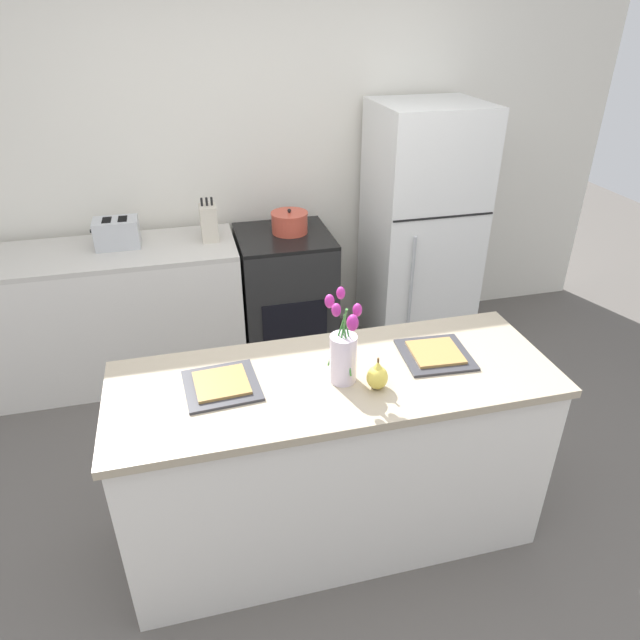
{
  "coord_description": "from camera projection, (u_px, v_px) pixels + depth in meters",
  "views": [
    {
      "loc": [
        -0.52,
        -1.81,
        2.2
      ],
      "look_at": [
        0.0,
        0.25,
        1.0
      ],
      "focal_mm": 32.0,
      "sensor_mm": 36.0,
      "label": 1
    }
  ],
  "objects": [
    {
      "name": "ground_plane",
      "position": [
        333.0,
        528.0,
        2.72
      ],
      "size": [
        10.0,
        10.0,
        0.0
      ],
      "primitive_type": "plane",
      "color": "#59544F"
    },
    {
      "name": "back_wall",
      "position": [
        255.0,
        147.0,
        3.75
      ],
      "size": [
        5.2,
        0.08,
        2.7
      ],
      "color": "silver",
      "rests_on": "ground_plane"
    },
    {
      "name": "kitchen_island",
      "position": [
        334.0,
        458.0,
        2.5
      ],
      "size": [
        1.8,
        0.66,
        0.88
      ],
      "color": "silver",
      "rests_on": "ground_plane"
    },
    {
      "name": "back_counter",
      "position": [
        107.0,
        316.0,
        3.63
      ],
      "size": [
        1.68,
        0.6,
        0.88
      ],
      "color": "silver",
      "rests_on": "ground_plane"
    },
    {
      "name": "stove_range",
      "position": [
        286.0,
        296.0,
        3.87
      ],
      "size": [
        0.6,
        0.61,
        0.88
      ],
      "color": "black",
      "rests_on": "ground_plane"
    },
    {
      "name": "refrigerator",
      "position": [
        420.0,
        230.0,
        3.89
      ],
      "size": [
        0.68,
        0.67,
        1.65
      ],
      "color": "white",
      "rests_on": "ground_plane"
    },
    {
      "name": "flower_vase",
      "position": [
        343.0,
        351.0,
        2.19
      ],
      "size": [
        0.13,
        0.16,
        0.38
      ],
      "color": "silver",
      "rests_on": "kitchen_island"
    },
    {
      "name": "pear_figurine",
      "position": [
        377.0,
        376.0,
        2.19
      ],
      "size": [
        0.08,
        0.08,
        0.14
      ],
      "color": "#E5CC4C",
      "rests_on": "kitchen_island"
    },
    {
      "name": "plate_setting_left",
      "position": [
        222.0,
        385.0,
        2.22
      ],
      "size": [
        0.3,
        0.3,
        0.02
      ],
      "color": "#333338",
      "rests_on": "kitchen_island"
    },
    {
      "name": "plate_setting_right",
      "position": [
        435.0,
        354.0,
        2.41
      ],
      "size": [
        0.3,
        0.3,
        0.02
      ],
      "color": "#333338",
      "rests_on": "kitchen_island"
    },
    {
      "name": "toaster",
      "position": [
        117.0,
        233.0,
        3.44
      ],
      "size": [
        0.28,
        0.18,
        0.17
      ],
      "color": "#B7BABC",
      "rests_on": "back_counter"
    },
    {
      "name": "cooking_pot",
      "position": [
        290.0,
        222.0,
        3.66
      ],
      "size": [
        0.24,
        0.24,
        0.16
      ],
      "color": "#CC4C38",
      "rests_on": "stove_range"
    },
    {
      "name": "knife_block",
      "position": [
        209.0,
        223.0,
        3.53
      ],
      "size": [
        0.1,
        0.14,
        0.27
      ],
      "color": "beige",
      "rests_on": "back_counter"
    }
  ]
}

